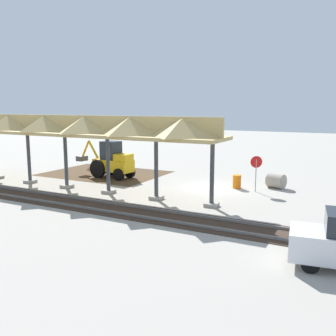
{
  "coord_description": "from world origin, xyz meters",
  "views": [
    {
      "loc": [
        -8.78,
        23.24,
        5.45
      ],
      "look_at": [
        2.08,
        2.53,
        1.6
      ],
      "focal_mm": 40.0,
      "sensor_mm": 36.0,
      "label": 1
    }
  ],
  "objects_px": {
    "backhoe": "(112,161)",
    "concrete_pipe": "(276,181)",
    "traffic_barrel": "(237,182)",
    "stop_sign": "(256,166)"
  },
  "relations": [
    {
      "from": "backhoe",
      "to": "traffic_barrel",
      "type": "xyz_separation_m",
      "value": [
        -9.77,
        -0.77,
        -0.81
      ]
    },
    {
      "from": "stop_sign",
      "to": "traffic_barrel",
      "type": "bearing_deg",
      "value": -19.0
    },
    {
      "from": "backhoe",
      "to": "concrete_pipe",
      "type": "relative_size",
      "value": 4.0
    },
    {
      "from": "concrete_pipe",
      "to": "traffic_barrel",
      "type": "distance_m",
      "value": 2.66
    },
    {
      "from": "stop_sign",
      "to": "traffic_barrel",
      "type": "xyz_separation_m",
      "value": [
        1.39,
        -0.48,
        -1.23
      ]
    },
    {
      "from": "stop_sign",
      "to": "concrete_pipe",
      "type": "relative_size",
      "value": 1.75
    },
    {
      "from": "stop_sign",
      "to": "concrete_pipe",
      "type": "height_order",
      "value": "stop_sign"
    },
    {
      "from": "backhoe",
      "to": "traffic_barrel",
      "type": "bearing_deg",
      "value": -175.51
    },
    {
      "from": "traffic_barrel",
      "to": "backhoe",
      "type": "bearing_deg",
      "value": 4.49
    },
    {
      "from": "traffic_barrel",
      "to": "concrete_pipe",
      "type": "bearing_deg",
      "value": -151.36
    }
  ]
}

